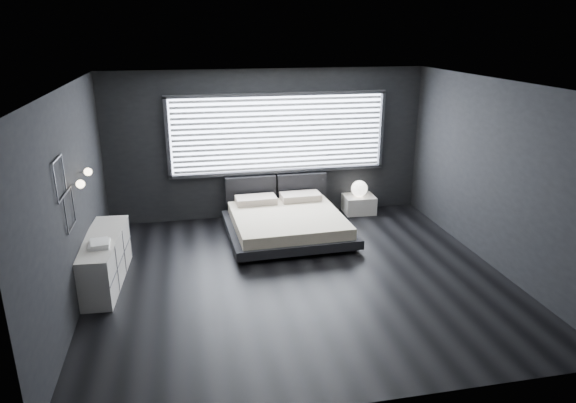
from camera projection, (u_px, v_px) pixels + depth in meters
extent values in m
plane|color=black|center=(300.00, 277.00, 7.58)|extent=(6.00, 6.00, 0.00)
plane|color=silver|center=(301.00, 84.00, 6.68)|extent=(6.00, 6.00, 0.00)
cube|color=black|center=(268.00, 145.00, 9.68)|extent=(6.00, 0.04, 2.80)
cube|color=black|center=(369.00, 276.00, 4.58)|extent=(6.00, 0.04, 2.80)
cube|color=black|center=(72.00, 201.00, 6.56)|extent=(0.04, 5.50, 2.80)
cube|color=black|center=(495.00, 175.00, 7.70)|extent=(0.04, 5.50, 2.80)
cube|color=white|center=(278.00, 133.00, 9.63)|extent=(4.00, 0.02, 1.38)
cube|color=#47474C|center=(167.00, 138.00, 9.22)|extent=(0.06, 0.08, 1.48)
cube|color=#47474C|center=(381.00, 130.00, 9.99)|extent=(0.06, 0.08, 1.48)
cube|color=#47474C|center=(278.00, 94.00, 9.37)|extent=(4.14, 0.08, 0.06)
cube|color=#47474C|center=(279.00, 171.00, 9.84)|extent=(4.14, 0.08, 0.06)
cube|color=silver|center=(279.00, 134.00, 9.57)|extent=(3.94, 0.03, 1.32)
cube|color=black|center=(251.00, 189.00, 9.77)|extent=(0.96, 0.16, 0.52)
cube|color=black|center=(302.00, 186.00, 9.96)|extent=(0.96, 0.16, 0.52)
cylinder|color=silver|center=(75.00, 184.00, 6.55)|extent=(0.10, 0.02, 0.02)
sphere|color=#FFE5B7|center=(80.00, 184.00, 6.56)|extent=(0.11, 0.11, 0.11)
cylinder|color=silver|center=(83.00, 172.00, 7.11)|extent=(0.10, 0.02, 0.02)
sphere|color=#FFE5B7|center=(88.00, 172.00, 7.12)|extent=(0.11, 0.11, 0.11)
cube|color=#47474C|center=(57.00, 159.00, 5.83)|extent=(0.01, 0.46, 0.02)
cube|color=#47474C|center=(63.00, 197.00, 5.98)|extent=(0.01, 0.46, 0.02)
cube|color=#47474C|center=(64.00, 173.00, 6.12)|extent=(0.01, 0.02, 0.46)
cube|color=#47474C|center=(55.00, 184.00, 5.70)|extent=(0.01, 0.02, 0.46)
cube|color=#47474C|center=(67.00, 192.00, 6.22)|extent=(0.01, 0.46, 0.02)
cube|color=#47474C|center=(72.00, 227.00, 6.37)|extent=(0.01, 0.46, 0.02)
cube|color=#47474C|center=(73.00, 204.00, 6.51)|extent=(0.01, 0.02, 0.46)
cube|color=#47474C|center=(66.00, 216.00, 6.08)|extent=(0.01, 0.02, 0.46)
cube|color=black|center=(244.00, 259.00, 8.09)|extent=(0.12, 0.12, 0.08)
cube|color=black|center=(352.00, 248.00, 8.49)|extent=(0.12, 0.12, 0.08)
cube|color=black|center=(231.00, 223.00, 9.57)|extent=(0.12, 0.12, 0.08)
cube|color=black|center=(323.00, 215.00, 9.97)|extent=(0.12, 0.12, 0.08)
cube|color=black|center=(288.00, 229.00, 8.99)|extent=(2.15, 2.06, 0.15)
cube|color=beige|center=(288.00, 220.00, 8.94)|extent=(1.92, 1.92, 0.19)
cube|color=beige|center=(256.00, 200.00, 9.47)|extent=(0.75, 0.42, 0.12)
cube|color=beige|center=(300.00, 196.00, 9.66)|extent=(0.75, 0.42, 0.12)
cube|color=silver|center=(359.00, 204.00, 10.18)|extent=(0.61, 0.51, 0.35)
sphere|color=white|center=(359.00, 189.00, 10.04)|extent=(0.32, 0.32, 0.32)
cube|color=silver|center=(104.00, 260.00, 7.33)|extent=(0.60, 1.78, 0.70)
cube|color=#47474C|center=(122.00, 259.00, 7.36)|extent=(0.12, 1.73, 0.68)
cube|color=white|center=(99.00, 244.00, 6.93)|extent=(0.29, 0.37, 0.04)
cube|color=white|center=(99.00, 242.00, 6.90)|extent=(0.27, 0.34, 0.03)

